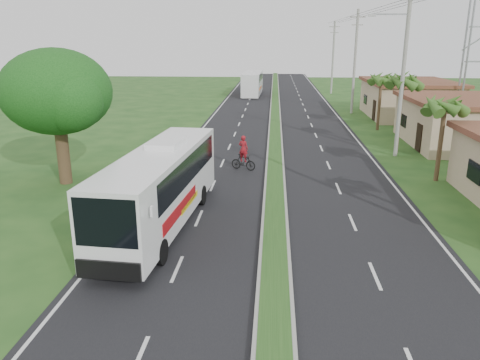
{
  "coord_description": "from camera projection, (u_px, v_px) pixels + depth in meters",
  "views": [
    {
      "loc": [
        -0.14,
        -14.95,
        7.93
      ],
      "look_at": [
        -1.62,
        5.33,
        1.8
      ],
      "focal_mm": 35.0,
      "sensor_mm": 36.0,
      "label": 1
    }
  ],
  "objects": [
    {
      "name": "utility_pole_d",
      "position": [
        333.0,
        57.0,
        69.79
      ],
      "size": [
        1.6,
        0.28,
        10.5
      ],
      "color": "gray",
      "rests_on": "ground"
    },
    {
      "name": "motorcyclist",
      "position": [
        243.0,
        158.0,
        29.35
      ],
      "size": [
        1.71,
        1.07,
        2.22
      ],
      "rotation": [
        0.0,
        0.0,
        -0.39
      ],
      "color": "black",
      "rests_on": "ground"
    },
    {
      "name": "shade_tree",
      "position": [
        55.0,
        95.0,
        25.51
      ],
      "size": [
        6.3,
        6.0,
        7.54
      ],
      "color": "#473321",
      "rests_on": "ground"
    },
    {
      "name": "coach_bus_main",
      "position": [
        161.0,
        182.0,
        20.2
      ],
      "size": [
        3.21,
        11.41,
        3.64
      ],
      "rotation": [
        0.0,
        0.0,
        -0.08
      ],
      "color": "white",
      "rests_on": "ground"
    },
    {
      "name": "road_asphalt",
      "position": [
        275.0,
        148.0,
        35.65
      ],
      "size": [
        14.0,
        160.0,
        0.02
      ],
      "primitive_type": "cube",
      "color": "black",
      "rests_on": "ground"
    },
    {
      "name": "median_strip",
      "position": [
        275.0,
        146.0,
        35.63
      ],
      "size": [
        1.2,
        160.0,
        0.18
      ],
      "color": "gray",
      "rests_on": "ground"
    },
    {
      "name": "palm_verge_b",
      "position": [
        445.0,
        106.0,
        26.11
      ],
      "size": [
        2.4,
        2.4,
        5.05
      ],
      "color": "#473321",
      "rests_on": "ground"
    },
    {
      "name": "lane_edge_right",
      "position": [
        364.0,
        149.0,
        35.19
      ],
      "size": [
        0.12,
        160.0,
        0.01
      ],
      "primitive_type": "cube",
      "color": "silver",
      "rests_on": "ground"
    },
    {
      "name": "utility_pole_c",
      "position": [
        355.0,
        61.0,
        50.62
      ],
      "size": [
        1.6,
        0.28,
        11.0
      ],
      "color": "gray",
      "rests_on": "ground"
    },
    {
      "name": "lane_edge_left",
      "position": [
        188.0,
        146.0,
        36.12
      ],
      "size": [
        0.12,
        160.0,
        0.01
      ],
      "primitive_type": "cube",
      "color": "silver",
      "rests_on": "ground"
    },
    {
      "name": "shop_mid",
      "position": [
        457.0,
        121.0,
        36.06
      ],
      "size": [
        7.6,
        10.6,
        3.67
      ],
      "color": "tan",
      "rests_on": "ground"
    },
    {
      "name": "palm_verge_d",
      "position": [
        381.0,
        79.0,
        41.34
      ],
      "size": [
        2.4,
        2.4,
        5.25
      ],
      "color": "#473321",
      "rests_on": "ground"
    },
    {
      "name": "coach_bus_far",
      "position": [
        253.0,
        82.0,
        69.09
      ],
      "size": [
        2.72,
        11.31,
        3.28
      ],
      "rotation": [
        0.0,
        0.0,
        -0.02
      ],
      "color": "white",
      "rests_on": "ground"
    },
    {
      "name": "utility_pole_b",
      "position": [
        403.0,
        65.0,
        31.35
      ],
      "size": [
        3.2,
        0.28,
        12.0
      ],
      "color": "gray",
      "rests_on": "ground"
    },
    {
      "name": "ground",
      "position": [
        275.0,
        273.0,
        16.56
      ],
      "size": [
        180.0,
        180.0,
        0.0
      ],
      "primitive_type": "plane",
      "color": "#1F4619",
      "rests_on": "ground"
    },
    {
      "name": "shop_far",
      "position": [
        408.0,
        99.0,
        49.41
      ],
      "size": [
        8.6,
        11.6,
        3.82
      ],
      "color": "tan",
      "rests_on": "ground"
    },
    {
      "name": "palm_verge_c",
      "position": [
        403.0,
        81.0,
        32.61
      ],
      "size": [
        2.4,
        2.4,
        5.85
      ],
      "color": "#473321",
      "rests_on": "ground"
    }
  ]
}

